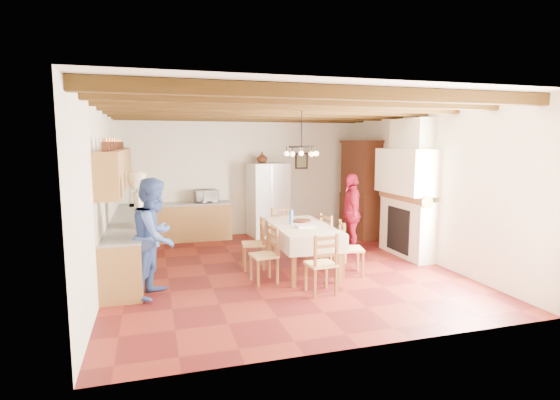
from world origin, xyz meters
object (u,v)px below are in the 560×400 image
object	(u,v)px
dining_table	(301,229)
chair_left_near	(264,254)
chair_right_near	(351,248)
chair_right_far	(333,238)
chair_left_far	(253,243)
microwave	(206,196)
person_man	(143,224)
person_woman_blue	(155,237)
person_woman_red	(351,213)
hutch	(361,189)
chair_end_near	(321,263)
refrigerator	(268,200)
chair_end_far	(283,231)

from	to	relation	value
dining_table	chair_left_near	world-z (taller)	chair_left_near
chair_right_near	chair_right_far	xyz separation A→B (m)	(0.00, 0.82, 0.00)
chair_left_far	microwave	world-z (taller)	microwave
microwave	dining_table	bearing A→B (deg)	-73.61
chair_right_far	person_man	size ratio (longest dim) A/B	0.52
chair_right_far	dining_table	bearing A→B (deg)	101.71
person_woman_blue	chair_left_near	bearing A→B (deg)	-62.23
chair_left_far	person_woman_red	world-z (taller)	person_woman_red
hutch	chair_end_near	distance (m)	4.44
refrigerator	chair_left_far	bearing A→B (deg)	-117.55
chair_right_far	chair_end_far	bearing A→B (deg)	26.17
refrigerator	hutch	size ratio (longest dim) A/B	0.77
dining_table	chair_right_near	world-z (taller)	chair_right_near
chair_left_near	person_woman_blue	xyz separation A→B (m)	(-1.73, -0.11, 0.42)
refrigerator	dining_table	bearing A→B (deg)	-100.82
chair_right_far	chair_end_near	xyz separation A→B (m)	(-0.87, -1.56, 0.00)
chair_left_near	chair_right_far	distance (m)	1.79
hutch	chair_left_near	distance (m)	4.36
refrigerator	chair_right_near	bearing A→B (deg)	-88.01
refrigerator	person_woman_red	xyz separation A→B (m)	(1.26, -2.14, -0.07)
refrigerator	person_woman_blue	bearing A→B (deg)	-134.03
chair_right_near	chair_right_far	size ratio (longest dim) A/B	1.00
dining_table	chair_right_far	bearing A→B (deg)	23.34
chair_right_far	person_woman_red	distance (m)	0.98
chair_right_near	person_woman_blue	distance (m)	3.35
dining_table	chair_end_near	size ratio (longest dim) A/B	2.04
dining_table	chair_right_near	distance (m)	0.95
dining_table	microwave	xyz separation A→B (m)	(-1.32, 3.13, 0.29)
refrigerator	chair_end_far	xyz separation A→B (m)	(-0.15, -1.81, -0.43)
chair_left_near	person_woman_red	distance (m)	2.70
dining_table	microwave	size ratio (longest dim) A/B	3.64
hutch	person_woman_red	world-z (taller)	hutch
hutch	person_woman_blue	xyz separation A→B (m)	(-4.94, -2.97, -0.28)
chair_left_near	microwave	size ratio (longest dim) A/B	1.78
chair_right_far	person_woman_blue	xyz separation A→B (m)	(-3.32, -0.92, 0.42)
chair_end_far	person_woman_red	bearing A→B (deg)	-20.78
person_woman_blue	chair_right_far	bearing A→B (deg)	-50.51
chair_right_far	chair_end_far	distance (m)	1.19
dining_table	person_man	size ratio (longest dim) A/B	1.05
microwave	chair_left_far	bearing A→B (deg)	-85.85
chair_end_near	person_man	size ratio (longest dim) A/B	0.52
person_woman_red	chair_left_far	bearing A→B (deg)	-58.31
refrigerator	person_woman_blue	xyz separation A→B (m)	(-2.74, -3.66, -0.00)
chair_left_far	person_man	xyz separation A→B (m)	(-1.94, 0.04, 0.45)
hutch	chair_end_far	world-z (taller)	hutch
hutch	chair_right_far	distance (m)	2.71
person_man	chair_left_near	bearing A→B (deg)	-107.72
hutch	chair_end_far	bearing A→B (deg)	-156.99
chair_left_far	chair_end_far	bearing A→B (deg)	143.30
refrigerator	chair_left_far	xyz separation A→B (m)	(-1.00, -2.70, -0.43)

